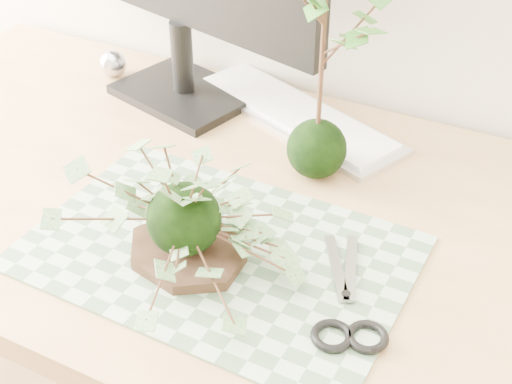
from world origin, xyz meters
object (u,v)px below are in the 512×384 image
at_px(desk, 281,263).
at_px(keyboard, 295,114).
at_px(ivy_kokedama, 182,190).
at_px(maple_kokedama, 325,8).

bearing_deg(desk, keyboard, 111.16).
bearing_deg(desk, ivy_kokedama, -116.71).
xyz_separation_m(desk, maple_kokedama, (-0.00, 0.12, 0.35)).
height_order(desk, keyboard, keyboard).
xyz_separation_m(ivy_kokedama, maple_kokedama, (0.07, 0.26, 0.15)).
bearing_deg(keyboard, ivy_kokedama, -63.91).
relative_size(maple_kokedama, keyboard, 0.87).
height_order(desk, maple_kokedama, maple_kokedama).
xyz_separation_m(ivy_kokedama, keyboard, (-0.03, 0.40, -0.10)).
bearing_deg(keyboard, maple_kokedama, -33.02).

